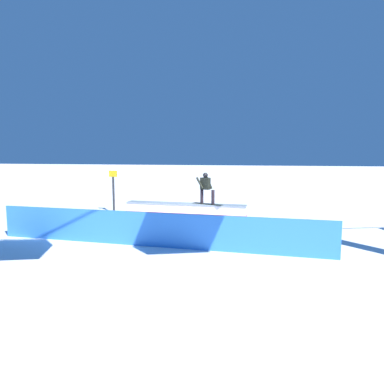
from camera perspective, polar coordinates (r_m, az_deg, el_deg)
ground_plane at (r=15.11m, az=-1.14°, el=-4.27°), size 120.00×120.00×0.00m
grind_box at (r=15.06m, az=-1.14°, el=-3.21°), size 5.43×0.89×0.63m
snowboarder at (r=14.72m, az=2.34°, el=0.84°), size 1.42×0.83×1.37m
safety_fence at (r=10.46m, az=-6.50°, el=-6.30°), size 10.64×0.73×1.06m
trail_marker at (r=16.54m, az=-13.07°, el=0.29°), size 0.40×0.10×2.02m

